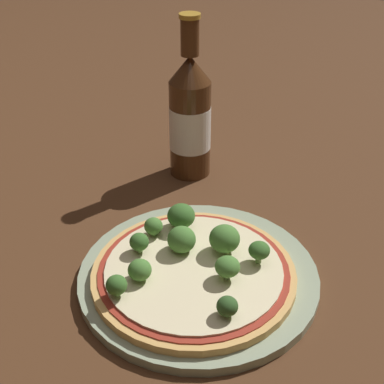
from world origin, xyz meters
TOP-DOWN VIEW (x-y plane):
  - ground_plane at (0.00, 0.00)m, footprint 3.00×3.00m
  - plate at (0.00, -0.03)m, footprint 0.28×0.28m
  - pizza at (-0.00, -0.04)m, footprint 0.23×0.23m
  - broccoli_floret_0 at (0.02, 0.01)m, footprint 0.04×0.04m
  - broccoli_floret_1 at (-0.04, -0.08)m, footprint 0.03×0.03m
  - broccoli_floret_2 at (-0.07, -0.01)m, footprint 0.02×0.02m
  - broccoli_floret_3 at (-0.03, -0.02)m, footprint 0.03×0.03m
  - broccoli_floret_4 at (-0.05, 0.02)m, footprint 0.03×0.03m
  - broccoli_floret_5 at (0.07, -0.08)m, footprint 0.02×0.02m
  - broccoli_floret_6 at (0.06, 0.01)m, footprint 0.02×0.02m
  - broccoli_floret_7 at (-0.07, -0.04)m, footprint 0.02×0.02m
  - broccoli_floret_8 at (-0.05, -0.11)m, footprint 0.02×0.02m
  - broccoli_floret_9 at (0.04, -0.03)m, footprint 0.03×0.03m
  - beer_bottle at (-0.13, 0.19)m, footprint 0.06×0.06m

SIDE VIEW (x-z plane):
  - ground_plane at x=0.00m, z-range 0.00..0.00m
  - plate at x=0.00m, z-range 0.00..0.01m
  - pizza at x=0.00m, z-range 0.01..0.03m
  - broccoli_floret_5 at x=0.07m, z-range 0.03..0.05m
  - broccoli_floret_1 at x=-0.04m, z-range 0.03..0.05m
  - broccoli_floret_2 at x=-0.07m, z-range 0.03..0.05m
  - broccoli_floret_8 at x=-0.05m, z-range 0.03..0.05m
  - broccoli_floret_7 at x=-0.07m, z-range 0.03..0.05m
  - broccoli_floret_3 at x=-0.03m, z-range 0.03..0.06m
  - broccoli_floret_9 at x=0.04m, z-range 0.03..0.06m
  - broccoli_floret_6 at x=0.06m, z-range 0.03..0.06m
  - broccoli_floret_4 at x=-0.05m, z-range 0.03..0.06m
  - broccoli_floret_0 at x=0.02m, z-range 0.03..0.06m
  - beer_bottle at x=-0.13m, z-range -0.03..0.21m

